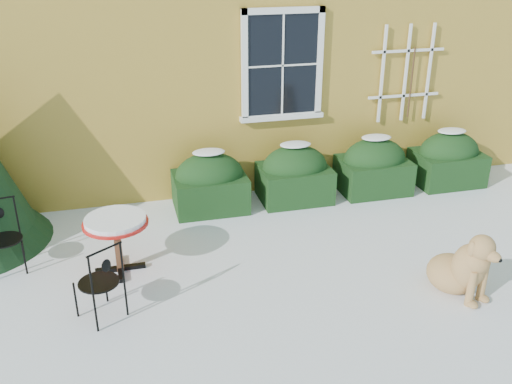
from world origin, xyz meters
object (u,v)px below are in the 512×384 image
object	(u,v)px
patio_chair_far	(4,236)
bistro_table	(116,227)
patio_chair_near	(101,281)
dog	(463,268)

from	to	relation	value
patio_chair_far	bistro_table	bearing A→B (deg)	-26.20
bistro_table	patio_chair_far	distance (m)	1.37
bistro_table	patio_chair_near	world-z (taller)	patio_chair_near
patio_chair_near	patio_chair_far	xyz separation A→B (m)	(-1.11, 1.30, -0.01)
patio_chair_near	patio_chair_far	world-z (taller)	patio_chair_near
patio_chair_near	bistro_table	bearing A→B (deg)	-135.66
bistro_table	patio_chair_far	size ratio (longest dim) A/B	0.87
patio_chair_near	dog	xyz separation A→B (m)	(3.89, -0.54, -0.11)
patio_chair_far	dog	world-z (taller)	patio_chair_far
bistro_table	patio_chair_far	xyz separation A→B (m)	(-1.31, 0.38, -0.15)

